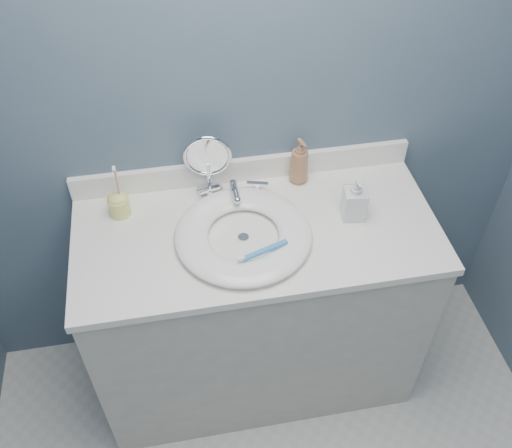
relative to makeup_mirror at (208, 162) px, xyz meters
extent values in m
cube|color=#485B6C|center=(0.13, 0.06, 0.19)|extent=(2.20, 0.02, 2.40)
cube|color=beige|center=(0.13, -0.22, -0.59)|extent=(1.20, 0.55, 0.85)
cube|color=white|center=(0.13, -0.22, -0.15)|extent=(1.22, 0.57, 0.03)
cube|color=white|center=(0.13, 0.05, -0.09)|extent=(1.22, 0.02, 0.09)
cylinder|color=silver|center=(0.08, -0.25, -0.13)|extent=(0.04, 0.04, 0.01)
cube|color=silver|center=(0.08, -0.04, -0.13)|extent=(0.22, 0.05, 0.01)
cylinder|color=silver|center=(0.08, -0.04, -0.10)|extent=(0.03, 0.03, 0.06)
cylinder|color=silver|center=(0.08, -0.08, -0.07)|extent=(0.02, 0.09, 0.02)
sphere|color=silver|center=(0.08, -0.13, -0.07)|extent=(0.03, 0.03, 0.03)
cylinder|color=silver|center=(-0.01, -0.04, -0.11)|extent=(0.02, 0.02, 0.03)
cube|color=silver|center=(-0.01, -0.04, -0.09)|extent=(0.08, 0.03, 0.01)
cylinder|color=silver|center=(0.16, -0.04, -0.11)|extent=(0.02, 0.02, 0.03)
cube|color=silver|center=(0.16, -0.04, -0.09)|extent=(0.08, 0.03, 0.01)
cylinder|color=silver|center=(0.00, 0.00, -0.13)|extent=(0.09, 0.09, 0.01)
cylinder|color=silver|center=(0.00, 0.00, -0.07)|extent=(0.01, 0.01, 0.12)
torus|color=silver|center=(0.00, 0.00, 0.03)|extent=(0.17, 0.03, 0.17)
cylinder|color=white|center=(0.00, 0.00, 0.03)|extent=(0.14, 0.02, 0.14)
imported|color=#9D6947|center=(0.32, 0.00, -0.04)|extent=(0.09, 0.09, 0.18)
imported|color=silver|center=(0.46, -0.21, -0.05)|extent=(0.09, 0.09, 0.17)
cylinder|color=#DEDF6F|center=(-0.31, -0.06, -0.10)|extent=(0.07, 0.07, 0.07)
ellipsoid|color=#DEDF6F|center=(-0.31, -0.06, -0.07)|extent=(0.07, 0.06, 0.04)
cylinder|color=#E19C80|center=(-0.30, -0.06, 0.00)|extent=(0.02, 0.02, 0.14)
cube|color=white|center=(-0.30, -0.06, 0.07)|extent=(0.01, 0.02, 0.01)
cube|color=#3886C6|center=(0.13, -0.35, -0.09)|extent=(0.15, 0.06, 0.01)
cube|color=white|center=(0.05, -0.38, -0.08)|extent=(0.02, 0.02, 0.01)
camera|label=1|loc=(-0.11, -1.51, 1.24)|focal=40.00mm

